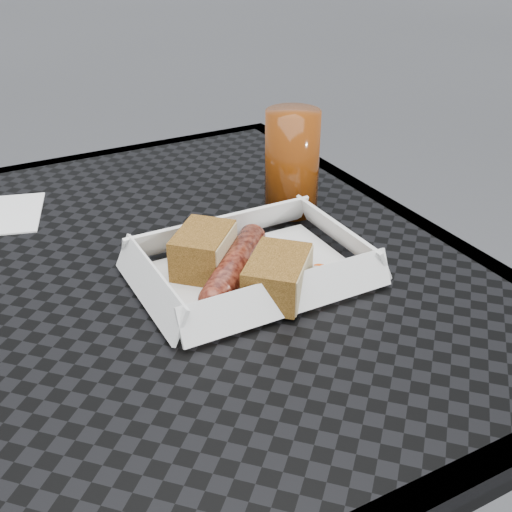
{
  "coord_description": "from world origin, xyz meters",
  "views": [
    {
      "loc": [
        -0.15,
        -0.61,
        1.12
      ],
      "look_at": [
        0.13,
        -0.08,
        0.78
      ],
      "focal_mm": 45.0,
      "sensor_mm": 36.0,
      "label": 1
    }
  ],
  "objects_px": {
    "bratwurst": "(234,266)",
    "drink_glass": "(292,162)",
    "food_tray": "(252,274)",
    "patio_table": "(125,332)"
  },
  "relations": [
    {
      "from": "patio_table",
      "to": "food_tray",
      "type": "relative_size",
      "value": 3.64
    },
    {
      "from": "food_tray",
      "to": "bratwurst",
      "type": "bearing_deg",
      "value": -172.87
    },
    {
      "from": "food_tray",
      "to": "patio_table",
      "type": "bearing_deg",
      "value": 153.19
    },
    {
      "from": "bratwurst",
      "to": "drink_glass",
      "type": "bearing_deg",
      "value": 40.71
    },
    {
      "from": "food_tray",
      "to": "bratwurst",
      "type": "distance_m",
      "value": 0.03
    },
    {
      "from": "bratwurst",
      "to": "drink_glass",
      "type": "xyz_separation_m",
      "value": [
        0.15,
        0.13,
        0.05
      ]
    },
    {
      "from": "bratwurst",
      "to": "drink_glass",
      "type": "relative_size",
      "value": 0.97
    },
    {
      "from": "food_tray",
      "to": "drink_glass",
      "type": "relative_size",
      "value": 1.62
    },
    {
      "from": "patio_table",
      "to": "bratwurst",
      "type": "distance_m",
      "value": 0.16
    },
    {
      "from": "patio_table",
      "to": "drink_glass",
      "type": "xyz_separation_m",
      "value": [
        0.26,
        0.06,
        0.14
      ]
    }
  ]
}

